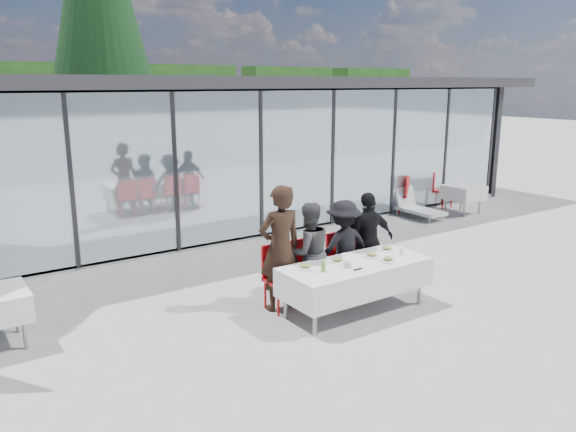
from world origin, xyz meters
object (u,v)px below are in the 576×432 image
(dining_table, at_px, (355,277))
(plate_b, at_px, (337,260))
(spare_chair_b, at_px, (403,192))
(diner_d, at_px, (368,240))
(plate_c, at_px, (371,255))
(juice_bottle, at_px, (323,266))
(diner_a, at_px, (280,248))
(plate_a, at_px, (305,266))
(diner_c, at_px, (343,247))
(spare_table_right, at_px, (463,193))
(plate_d, at_px, (387,249))
(spare_chair_a, at_px, (439,188))
(diner_chair_a, at_px, (278,274))
(diner_chair_c, at_px, (341,260))
(plate_extra, at_px, (388,259))
(diner_chair_d, at_px, (366,254))
(folded_eyeglasses, at_px, (358,269))
(lounger, at_px, (415,206))
(diner_b, at_px, (308,253))
(diner_chair_b, at_px, (306,267))

(dining_table, bearing_deg, plate_b, 133.01)
(spare_chair_b, bearing_deg, diner_d, -141.35)
(plate_c, bearing_deg, juice_bottle, -172.09)
(diner_d, bearing_deg, diner_a, 10.30)
(plate_a, bearing_deg, plate_c, -6.24)
(diner_c, distance_m, plate_a, 1.19)
(spare_chair_b, bearing_deg, plate_b, -143.62)
(spare_table_right, relative_size, spare_chair_b, 0.88)
(plate_d, bearing_deg, dining_table, -165.38)
(plate_a, bearing_deg, spare_chair_a, 28.26)
(spare_table_right, bearing_deg, diner_c, -157.15)
(plate_a, distance_m, spare_chair_a, 8.38)
(plate_c, relative_size, spare_table_right, 0.32)
(diner_chair_a, height_order, spare_table_right, diner_chair_a)
(diner_a, xyz_separation_m, diner_chair_c, (1.21, 0.05, -0.41))
(plate_b, bearing_deg, diner_d, 25.28)
(plate_d, bearing_deg, diner_d, 84.55)
(plate_extra, distance_m, spare_chair_b, 6.61)
(juice_bottle, bearing_deg, diner_a, 107.05)
(diner_chair_d, xyz_separation_m, spare_chair_a, (5.76, 3.44, 0.00))
(plate_b, bearing_deg, diner_a, 143.30)
(diner_chair_a, xyz_separation_m, diner_chair_c, (1.21, 0.00, 0.00))
(diner_c, height_order, plate_a, diner_c)
(diner_c, bearing_deg, juice_bottle, 42.00)
(dining_table, distance_m, spare_chair_b, 6.83)
(plate_d, height_order, folded_eyeglasses, plate_d)
(dining_table, bearing_deg, lounger, 35.55)
(diner_a, distance_m, diner_c, 1.22)
(plate_d, bearing_deg, juice_bottle, -170.02)
(plate_extra, bearing_deg, spare_chair_b, 42.47)
(diner_a, height_order, plate_extra, diner_a)
(dining_table, distance_m, spare_table_right, 7.31)
(dining_table, bearing_deg, plate_a, 162.98)
(diner_b, bearing_deg, spare_table_right, -147.75)
(juice_bottle, bearing_deg, dining_table, 3.72)
(diner_a, relative_size, plate_extra, 6.82)
(dining_table, xyz_separation_m, spare_chair_b, (5.33, 4.27, -0.00))
(folded_eyeglasses, xyz_separation_m, lounger, (5.45, 4.02, -0.50))
(diner_chair_a, relative_size, folded_eyeglasses, 6.96)
(diner_chair_b, bearing_deg, juice_bottle, -109.80)
(diner_d, distance_m, spare_table_right, 6.22)
(diner_d, xyz_separation_m, spare_chair_a, (5.76, 3.49, -0.26))
(diner_chair_c, xyz_separation_m, plate_b, (-0.53, -0.55, 0.24))
(diner_chair_a, bearing_deg, spare_chair_b, 29.60)
(dining_table, height_order, diner_b, diner_b)
(diner_c, xyz_separation_m, plate_c, (0.06, -0.60, 0.01))
(diner_b, relative_size, folded_eyeglasses, 11.24)
(lounger, bearing_deg, diner_chair_c, -148.51)
(diner_chair_d, distance_m, plate_c, 0.83)
(plate_extra, relative_size, juice_bottle, 1.70)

